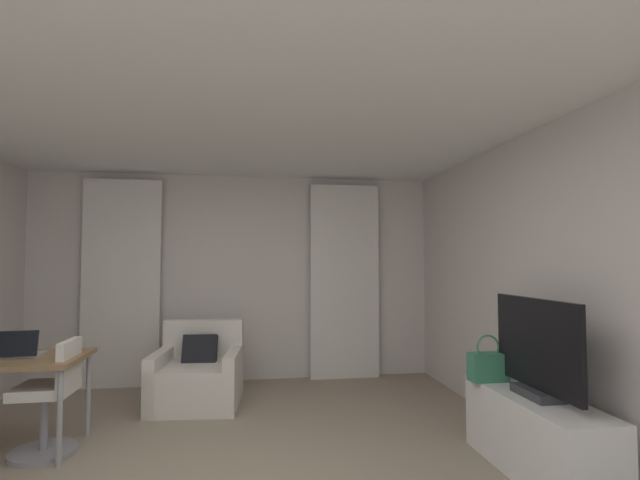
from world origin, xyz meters
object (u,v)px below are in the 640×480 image
at_px(tv_console, 537,436).
at_px(handbag_primary, 488,366).
at_px(armchair, 198,377).
at_px(tv_flatscreen, 536,351).
at_px(laptop, 19,351).
at_px(desk_chair, 50,403).

distance_m(tv_console, handbag_primary, 0.59).
bearing_deg(handbag_primary, armchair, 147.96).
relative_size(tv_console, tv_flatscreen, 1.33).
relative_size(armchair, laptop, 2.75).
bearing_deg(handbag_primary, tv_console, -73.79).
bearing_deg(tv_flatscreen, desk_chair, 165.68).
relative_size(desk_chair, tv_flatscreen, 0.97).
distance_m(tv_flatscreen, handbag_primary, 0.50).
xyz_separation_m(laptop, handbag_primary, (3.70, -0.53, -0.12)).
relative_size(tv_console, handbag_primary, 3.30).
bearing_deg(tv_console, desk_chair, 165.99).
bearing_deg(laptop, handbag_primary, -8.19).
bearing_deg(armchair, tv_console, -37.25).
height_order(armchair, tv_console, armchair).
distance_m(armchair, desk_chair, 1.46).
xyz_separation_m(tv_flatscreen, handbag_primary, (-0.12, 0.44, -0.20)).
bearing_deg(tv_flatscreen, armchair, 142.45).
distance_m(desk_chair, tv_console, 3.67).
bearing_deg(armchair, desk_chair, -133.40).
relative_size(armchair, handbag_primary, 2.54).
height_order(armchair, handbag_primary, handbag_primary).
bearing_deg(armchair, tv_flatscreen, -37.55).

